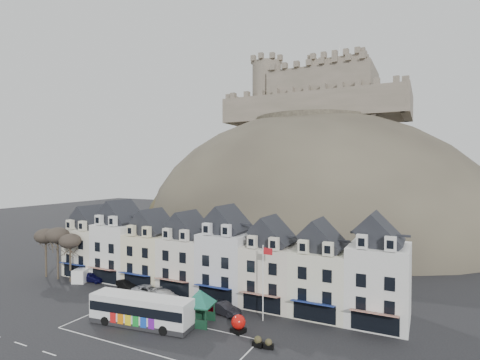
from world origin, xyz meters
name	(u,v)px	position (x,y,z in m)	size (l,w,h in m)	color
ground	(134,335)	(0.00, 0.00, 0.00)	(300.00, 300.00, 0.00)	black
coach_bay_markings	(155,334)	(2.00, 1.25, 0.00)	(22.00, 7.50, 0.01)	silver
townhouse_terrace	(210,257)	(0.15, 15.97, 5.30)	(54.40, 9.35, 11.80)	silver
castle_hill	(314,236)	(1.25, 68.95, 0.11)	(100.00, 76.00, 68.00)	#342E28
castle	(318,94)	(0.51, 75.93, 40.19)	(50.20, 22.20, 22.00)	#655E4D
tree_left_far	(46,236)	(-29.00, 10.50, 6.90)	(3.61, 3.61, 8.24)	#362F22
tree_left_mid	(58,236)	(-26.00, 10.50, 7.24)	(3.78, 3.78, 8.64)	#362F22
tree_left_near	(70,241)	(-23.00, 10.50, 6.55)	(3.43, 3.43, 7.84)	#362F22
bus	(141,309)	(-0.85, 2.20, 1.95)	(12.78, 4.40, 3.54)	#262628
bus_shelter	(200,297)	(5.00, 5.65, 3.19)	(6.38, 6.38, 4.11)	#10301E
red_buoy	(238,323)	(10.11, 5.65, 1.02)	(1.65, 1.65, 2.00)	black
flagpole	(264,278)	(11.38, 9.88, 5.23)	(1.33, 0.20, 9.17)	silver
white_van	(84,274)	(-21.56, 12.00, 1.06)	(3.60, 5.04, 2.11)	white
planter_west	(258,342)	(13.44, 3.50, 0.54)	(1.21, 0.79, 1.13)	black
planter_east	(269,344)	(14.57, 3.60, 0.50)	(1.12, 0.72, 1.03)	black
car_navy	(93,277)	(-19.68, 12.00, 0.79)	(1.86, 4.62, 1.57)	#0C0B38
car_black	(126,284)	(-12.29, 11.74, 0.67)	(1.41, 4.04, 1.33)	black
car_silver	(149,291)	(-6.86, 10.73, 0.74)	(2.46, 5.24, 1.48)	silver
car_white	(167,295)	(-3.66, 10.58, 0.65)	(1.83, 4.49, 1.30)	white
car_maroon	(211,306)	(4.25, 9.50, 0.76)	(1.79, 4.45, 1.52)	#52040C
car_charcoal	(223,308)	(6.00, 9.50, 0.77)	(1.64, 4.69, 1.55)	black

